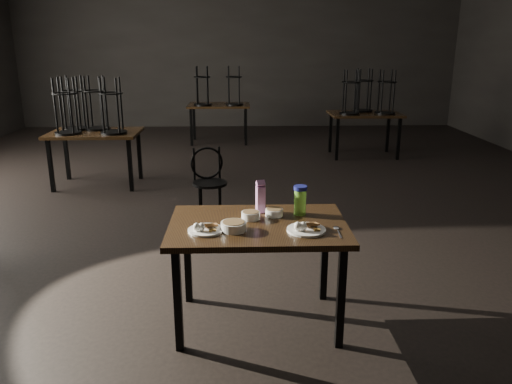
{
  "coord_description": "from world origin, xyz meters",
  "views": [
    {
      "loc": [
        0.01,
        -5.75,
        1.93
      ],
      "look_at": [
        0.13,
        -2.2,
        0.85
      ],
      "focal_mm": 35.0,
      "sensor_mm": 36.0,
      "label": 1
    }
  ],
  "objects_px": {
    "water_bottle": "(300,200)",
    "bentwood_chair": "(209,178)",
    "main_table": "(258,234)",
    "juice_carton": "(261,197)"
  },
  "relations": [
    {
      "from": "water_bottle",
      "to": "bentwood_chair",
      "type": "xyz_separation_m",
      "value": [
        -0.77,
        2.02,
        -0.38
      ]
    },
    {
      "from": "main_table",
      "to": "water_bottle",
      "type": "relative_size",
      "value": 5.75
    },
    {
      "from": "main_table",
      "to": "water_bottle",
      "type": "bearing_deg",
      "value": 30.04
    },
    {
      "from": "bentwood_chair",
      "to": "juice_carton",
      "type": "bearing_deg",
      "value": -88.81
    },
    {
      "from": "bentwood_chair",
      "to": "main_table",
      "type": "bearing_deg",
      "value": -90.91
    },
    {
      "from": "water_bottle",
      "to": "bentwood_chair",
      "type": "bearing_deg",
      "value": 110.83
    },
    {
      "from": "juice_carton",
      "to": "bentwood_chair",
      "type": "xyz_separation_m",
      "value": [
        -0.49,
        1.97,
        -0.38
      ]
    },
    {
      "from": "juice_carton",
      "to": "main_table",
      "type": "bearing_deg",
      "value": -96.55
    },
    {
      "from": "juice_carton",
      "to": "bentwood_chair",
      "type": "height_order",
      "value": "juice_carton"
    },
    {
      "from": "juice_carton",
      "to": "water_bottle",
      "type": "distance_m",
      "value": 0.28
    }
  ]
}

